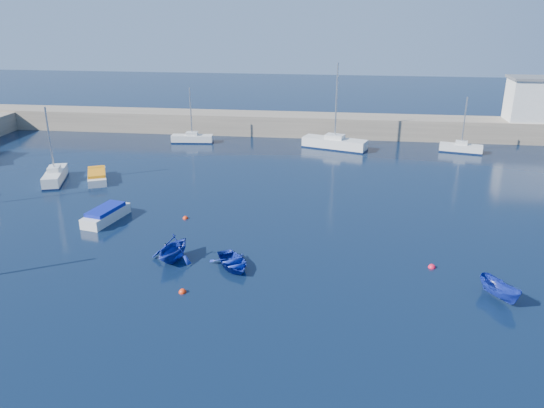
# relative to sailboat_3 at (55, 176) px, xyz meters

# --- Properties ---
(ground) EXTENTS (220.00, 220.00, 0.00)m
(ground) POSITION_rel_sailboat_3_xyz_m (22.35, -23.04, -0.61)
(ground) COLOR black
(ground) RESTS_ON ground
(back_wall) EXTENTS (96.00, 4.50, 2.60)m
(back_wall) POSITION_rel_sailboat_3_xyz_m (22.35, 22.96, 0.69)
(back_wall) COLOR gray
(back_wall) RESTS_ON ground
(sailboat_3) EXTENTS (3.08, 5.55, 7.24)m
(sailboat_3) POSITION_rel_sailboat_3_xyz_m (0.00, 0.00, 0.00)
(sailboat_3) COLOR silver
(sailboat_3) RESTS_ON ground
(sailboat_5) EXTENTS (5.15, 1.87, 6.74)m
(sailboat_5) POSITION_rel_sailboat_3_xyz_m (8.92, 16.81, -0.08)
(sailboat_5) COLOR silver
(sailboat_5) RESTS_ON ground
(sailboat_6) EXTENTS (7.85, 4.39, 9.90)m
(sailboat_6) POSITION_rel_sailboat_3_xyz_m (26.44, 16.19, 0.06)
(sailboat_6) COLOR silver
(sailboat_6) RESTS_ON ground
(sailboat_7) EXTENTS (4.91, 2.36, 6.38)m
(sailboat_7) POSITION_rel_sailboat_3_xyz_m (40.96, 16.31, -0.08)
(sailboat_7) COLOR silver
(sailboat_7) RESTS_ON ground
(motorboat_1) EXTENTS (2.48, 4.71, 1.10)m
(motorboat_1) POSITION_rel_sailboat_3_xyz_m (8.95, -8.70, -0.10)
(motorboat_1) COLOR silver
(motorboat_1) RESTS_ON ground
(motorboat_2) EXTENTS (3.54, 5.04, 0.98)m
(motorboat_2) POSITION_rel_sailboat_3_xyz_m (3.79, 0.93, -0.15)
(motorboat_2) COLOR silver
(motorboat_2) RESTS_ON ground
(dinghy_center) EXTENTS (3.90, 4.21, 0.71)m
(dinghy_center) POSITION_rel_sailboat_3_xyz_m (20.45, -15.27, -0.26)
(dinghy_center) COLOR #162A9B
(dinghy_center) RESTS_ON ground
(dinghy_left) EXTENTS (3.64, 3.98, 1.78)m
(dinghy_left) POSITION_rel_sailboat_3_xyz_m (16.31, -14.76, 0.28)
(dinghy_left) COLOR #162A9B
(dinghy_left) RESTS_ON ground
(dinghy_right) EXTENTS (2.41, 3.13, 1.14)m
(dinghy_right) POSITION_rel_sailboat_3_xyz_m (36.55, -17.20, -0.04)
(dinghy_right) COLOR #162A9B
(dinghy_right) RESTS_ON ground
(buoy_0) EXTENTS (0.46, 0.46, 0.46)m
(buoy_0) POSITION_rel_sailboat_3_xyz_m (18.12, -18.82, -0.61)
(buoy_0) COLOR red
(buoy_0) RESTS_ON ground
(buoy_1) EXTENTS (0.49, 0.49, 0.49)m
(buoy_1) POSITION_rel_sailboat_3_xyz_m (33.31, -13.66, -0.61)
(buoy_1) COLOR red
(buoy_1) RESTS_ON ground
(buoy_3) EXTENTS (0.44, 0.44, 0.44)m
(buoy_3) POSITION_rel_sailboat_3_xyz_m (15.05, -7.52, -0.61)
(buoy_3) COLOR red
(buoy_3) RESTS_ON ground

